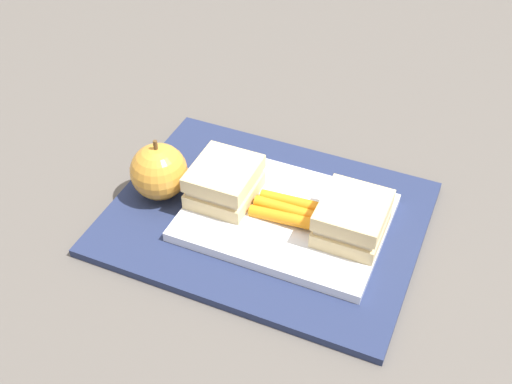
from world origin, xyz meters
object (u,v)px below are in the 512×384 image
sandwich_half_left (352,218)px  sandwich_half_right (224,182)px  food_tray (286,217)px  apple (159,172)px  carrot_sticks_bundle (286,209)px

sandwich_half_left → sandwich_half_right: size_ratio=1.00×
food_tray → sandwich_half_right: (0.08, 0.00, 0.03)m
sandwich_half_right → apple: 0.08m
carrot_sticks_bundle → apple: 0.16m
food_tray → sandwich_half_left: size_ratio=2.88×
sandwich_half_left → apple: bearing=3.7°
sandwich_half_right → apple: (0.08, 0.02, 0.00)m
sandwich_half_left → carrot_sticks_bundle: sandwich_half_left is taller
food_tray → apple: (0.16, 0.02, 0.03)m
food_tray → sandwich_half_left: (-0.08, 0.00, 0.03)m
food_tray → sandwich_half_right: bearing=0.0°
apple → sandwich_half_left: bearing=-176.3°
sandwich_half_left → carrot_sticks_bundle: size_ratio=1.03×
sandwich_half_right → apple: bearing=10.7°
sandwich_half_left → sandwich_half_right: 0.16m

